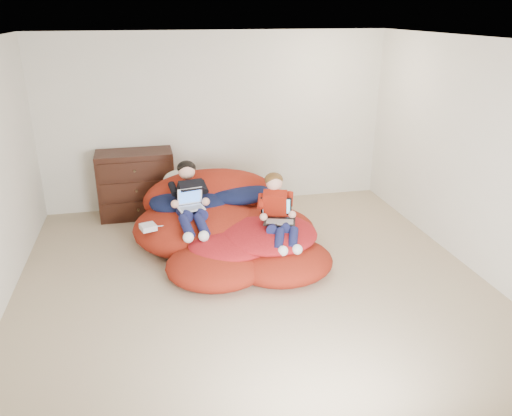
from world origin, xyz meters
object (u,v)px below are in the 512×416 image
Objects in this scene: beanbag_pile at (227,227)px; laptop_black at (278,215)px; younger_boy at (278,209)px; laptop_white at (191,203)px; older_boy at (190,196)px; dresser at (136,184)px.

laptop_black is (0.53, -0.46, 0.30)m from beanbag_pile.
younger_boy is 1.05m from laptop_white.
beanbag_pile is 5.46× the size of laptop_black.
younger_boy is 2.71× the size of laptop_white.
beanbag_pile is 0.60m from older_boy.
beanbag_pile is at bearing -11.54° from older_boy.
younger_boy is 0.07m from laptop_black.
dresser is 1.16× the size of younger_boy.
laptop_black is at bearing -29.61° from older_boy.
younger_boy reaches higher than laptop_black.
beanbag_pile is 2.62× the size of younger_boy.
laptop_black is (0.96, -0.54, -0.10)m from older_boy.
older_boy reaches higher than dresser.
dresser is 3.15× the size of laptop_white.
laptop_black is at bearing -24.78° from laptop_white.
younger_boy is (1.61, -1.73, 0.16)m from dresser.
younger_boy reaches higher than beanbag_pile.
dresser is at bearing 132.72° from laptop_black.
older_boy is at bearing 168.46° from beanbag_pile.
dresser is 2.37m from laptop_black.
younger_boy is 2.08× the size of laptop_black.
younger_boy is at bearing -24.25° from laptop_white.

